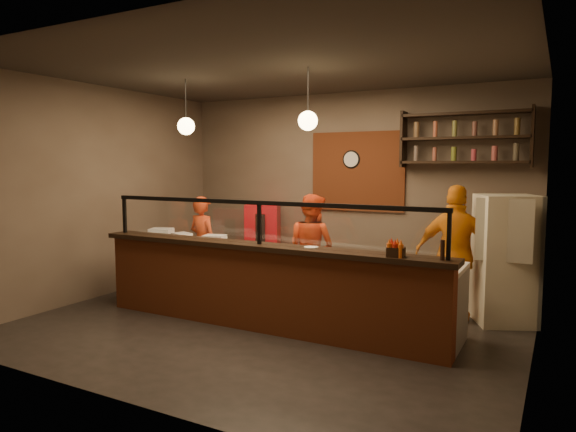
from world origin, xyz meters
The scene contains 29 objects.
floor centered at (0.00, 0.00, 0.00)m, with size 6.00×6.00×0.00m, color black.
ceiling centered at (0.00, 0.00, 3.20)m, with size 6.00×6.00×0.00m, color #36302A.
wall_back centered at (0.00, 2.50, 1.60)m, with size 6.00×6.00×0.00m, color #67594C.
wall_left centered at (-3.00, 0.00, 1.60)m, with size 5.00×5.00×0.00m, color #67594C.
wall_right centered at (3.00, 0.00, 1.60)m, with size 5.00×5.00×0.00m, color #67594C.
wall_front centered at (0.00, -2.50, 1.60)m, with size 6.00×6.00×0.00m, color #67594C.
brick_patch centered at (0.20, 2.47, 1.90)m, with size 1.60×0.04×1.30m, color #944320.
service_counter centered at (0.00, -0.30, 0.50)m, with size 4.60×0.25×1.00m, color #944320.
counter_ledge centered at (0.00, -0.30, 1.03)m, with size 4.70×0.37×0.06m, color black.
worktop_cabinet centered at (0.00, 0.20, 0.42)m, with size 4.60×0.75×0.85m, color gray.
worktop centered at (0.00, 0.20, 0.88)m, with size 4.60×0.75×0.05m, color white.
sneeze_guard centered at (0.00, -0.30, 1.37)m, with size 4.50×0.05×0.52m.
wall_shelving centered at (1.90, 2.32, 2.40)m, with size 1.84×0.28×0.85m.
wall_clock centered at (0.10, 2.46, 2.10)m, with size 0.30×0.30×0.04m, color black.
pendant_left centered at (-1.50, 0.20, 2.55)m, with size 0.24×0.24×0.77m.
pendant_right centered at (0.40, 0.20, 2.55)m, with size 0.24×0.24×0.77m.
cook_left centered at (-1.85, 0.99, 0.76)m, with size 0.55×0.36×1.51m, color red.
cook_mid centered at (-0.01, 1.18, 0.79)m, with size 0.77×0.60×1.59m, color red.
cook_right centered at (2.04, 1.17, 0.88)m, with size 1.03×0.43×1.76m, color orange.
fridge centered at (2.60, 1.40, 0.82)m, with size 0.68×0.64×1.64m, color beige.
red_cooler centered at (-1.43, 2.15, 0.66)m, with size 0.57×0.52×1.32m, color #B80C16.
pizza_dough centered at (0.34, 0.27, 0.91)m, with size 0.52×0.52×0.01m, color white.
prep_tub_a centered at (-1.61, 0.19, 0.97)m, with size 0.27×0.21×0.13m, color silver.
prep_tub_b centered at (-2.09, 0.29, 0.98)m, with size 0.32×0.26×0.16m, color silver.
prep_tub_c centered at (-1.02, 0.17, 0.97)m, with size 0.29×0.23×0.14m, color silver.
rolling_pin centered at (-1.40, 0.30, 0.93)m, with size 0.06×0.06×0.32m, color yellow.
condiment_caddy centered at (1.70, -0.37, 1.11)m, with size 0.18×0.14×0.10m, color black.
pepper_mill centered at (2.17, -0.33, 1.16)m, with size 0.04×0.04×0.20m, color black.
small_plate centered at (0.67, -0.26, 1.07)m, with size 0.16×0.16×0.01m, color silver.
Camera 1 is at (3.20, -5.53, 2.02)m, focal length 32.00 mm.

